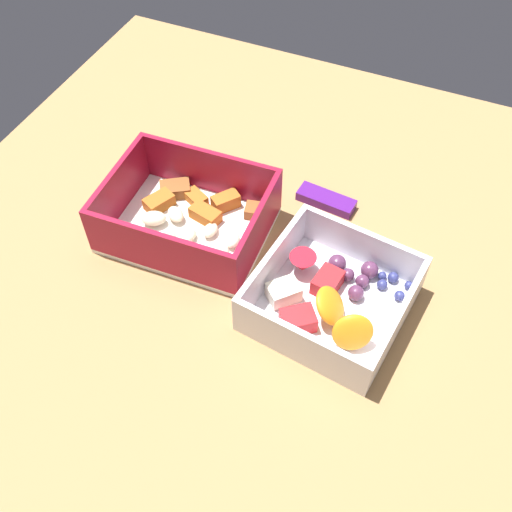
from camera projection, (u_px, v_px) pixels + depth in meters
The scene contains 4 objects.
table_surface at pixel (262, 274), 66.77cm from camera, with size 80.00×80.00×2.00cm, color #9E7547.
pasta_container at pixel (189, 217), 67.93cm from camera, with size 18.30×14.53×6.67cm.
fruit_bowl at pixel (330, 297), 61.45cm from camera, with size 16.42×16.54×5.20cm.
candy_bar at pixel (326, 200), 71.71cm from camera, with size 7.00×2.40×1.20cm, color #51197A.
Camera 1 is at (15.38, -36.99, 54.46)cm, focal length 42.11 mm.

